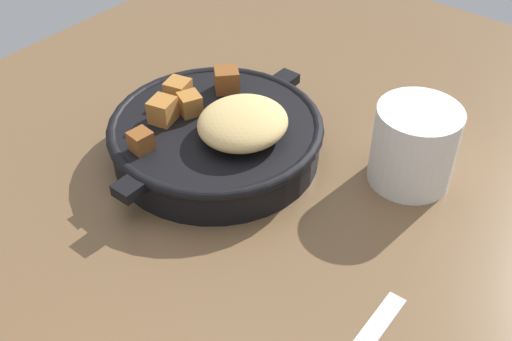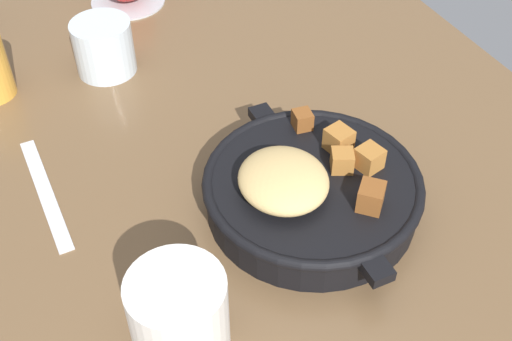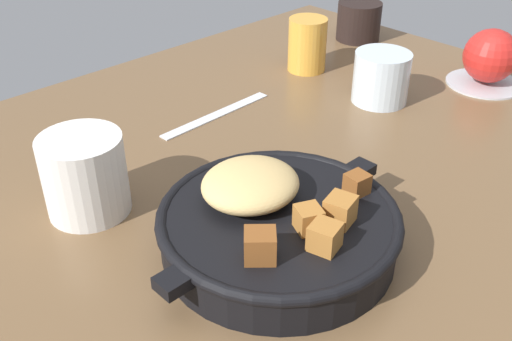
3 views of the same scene
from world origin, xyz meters
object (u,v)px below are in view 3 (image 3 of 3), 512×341
(juice_glass_amber, at_px, (307,45))
(coffee_mug_dark, at_px, (359,21))
(water_glass_short, at_px, (381,77))
(cast_iron_skillet, at_px, (277,223))
(butter_knife, at_px, (217,114))
(red_apple, at_px, (491,56))
(ceramic_mug_white, at_px, (85,175))

(juice_glass_amber, bearing_deg, coffee_mug_dark, 9.86)
(water_glass_short, xyz_separation_m, coffee_mug_dark, (0.18, 0.18, -0.00))
(cast_iron_skillet, distance_m, butter_knife, 0.29)
(red_apple, relative_size, ceramic_mug_white, 0.92)
(ceramic_mug_white, distance_m, coffee_mug_dark, 0.63)
(red_apple, relative_size, juice_glass_amber, 0.96)
(red_apple, xyz_separation_m, ceramic_mug_white, (-0.60, 0.13, -0.00))
(cast_iron_skillet, xyz_separation_m, butter_knife, (0.14, 0.25, -0.03))
(red_apple, bearing_deg, juice_glass_amber, 123.69)
(juice_glass_amber, relative_size, water_glass_short, 1.05)
(cast_iron_skillet, distance_m, coffee_mug_dark, 0.61)
(butter_knife, xyz_separation_m, ceramic_mug_white, (-0.24, -0.07, 0.04))
(red_apple, bearing_deg, water_glass_short, 154.38)
(cast_iron_skillet, height_order, coffee_mug_dark, cast_iron_skillet)
(butter_knife, distance_m, coffee_mug_dark, 0.39)
(butter_knife, bearing_deg, red_apple, -31.10)
(butter_knife, bearing_deg, cast_iron_skillet, -120.90)
(red_apple, xyz_separation_m, butter_knife, (-0.36, 0.20, -0.04))
(cast_iron_skillet, bearing_deg, coffee_mug_dark, 30.36)
(coffee_mug_dark, bearing_deg, juice_glass_amber, -170.14)
(juice_glass_amber, height_order, ceramic_mug_white, ceramic_mug_white)
(juice_glass_amber, bearing_deg, ceramic_mug_white, -167.90)
(red_apple, bearing_deg, coffee_mug_dark, 85.71)
(water_glass_short, bearing_deg, coffee_mug_dark, 44.57)
(cast_iron_skillet, height_order, red_apple, red_apple)
(ceramic_mug_white, bearing_deg, cast_iron_skillet, -61.77)
(ceramic_mug_white, bearing_deg, juice_glass_amber, 12.10)
(ceramic_mug_white, relative_size, water_glass_short, 1.09)
(juice_glass_amber, bearing_deg, red_apple, -56.31)
(butter_knife, xyz_separation_m, water_glass_short, (0.20, -0.13, 0.03))
(red_apple, relative_size, coffee_mug_dark, 1.03)
(water_glass_short, bearing_deg, juice_glass_amber, 85.81)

